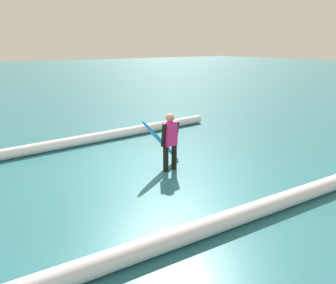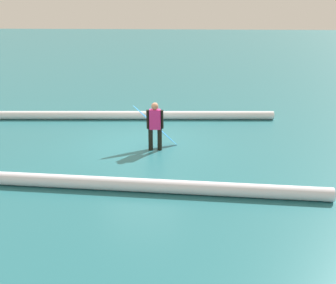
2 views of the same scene
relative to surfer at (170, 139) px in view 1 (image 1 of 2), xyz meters
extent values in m
plane|color=#256971|center=(0.50, -0.48, -0.84)|extent=(128.22, 128.22, 0.00)
cylinder|color=black|center=(0.14, 0.01, -0.50)|extent=(0.14, 0.14, 0.68)
cylinder|color=black|center=(-0.14, -0.01, -0.50)|extent=(0.14, 0.14, 0.68)
cube|color=#D82672|center=(0.00, 0.00, 0.14)|extent=(0.35, 0.22, 0.61)
sphere|color=tan|center=(0.00, 0.00, 0.55)|extent=(0.22, 0.22, 0.22)
cylinder|color=black|center=(0.21, 0.01, 0.14)|extent=(0.09, 0.17, 0.61)
cylinder|color=black|center=(-0.21, -0.01, 0.14)|extent=(0.09, 0.20, 0.61)
ellipsoid|color=#268CE5|center=(0.02, -0.35, -0.15)|extent=(1.44, 0.55, 1.40)
ellipsoid|color=blue|center=(0.02, -0.35, -0.15)|extent=(1.14, 0.35, 1.13)
cylinder|color=white|center=(2.88, -3.43, -0.68)|extent=(14.35, 1.27, 0.33)
cylinder|color=white|center=(3.32, 2.87, -0.67)|extent=(15.51, 1.14, 0.33)
camera|label=1|loc=(4.99, 6.90, 2.33)|focal=37.14mm
camera|label=2|loc=(-1.22, 12.17, 3.48)|focal=44.52mm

